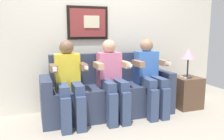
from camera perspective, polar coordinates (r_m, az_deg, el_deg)
The scene contains 9 objects.
ground_plane at distance 3.19m, azimuth 0.91°, elevation -12.91°, with size 5.59×5.59×0.00m, color #9E9384.
back_wall_assembly at distance 3.67m, azimuth -3.30°, elevation 10.83°, with size 4.30×0.10×2.60m.
couch at distance 3.38m, azimuth -0.99°, elevation -6.01°, with size 1.90×0.58×0.90m.
person_on_left at distance 3.02m, azimuth -10.68°, elevation -2.36°, with size 0.46×0.56×1.11m.
person_in_middle at distance 3.16m, azimuth -0.05°, elevation -1.66°, with size 0.46×0.56×1.11m.
person_on_right at distance 3.40m, azimuth 9.39°, elevation -0.99°, with size 0.46×0.56×1.11m.
side_table_right at distance 3.91m, azimuth 18.02°, elevation -5.28°, with size 0.40×0.40×0.50m.
table_lamp at distance 3.75m, azimuth 18.48°, elevation 3.54°, with size 0.22×0.22×0.46m.
spare_remote_on_table at distance 3.77m, azimuth 17.33°, elevation -1.71°, with size 0.04×0.13×0.02m, color white.
Camera 1 is at (-1.02, -2.77, 1.23)m, focal length 36.72 mm.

